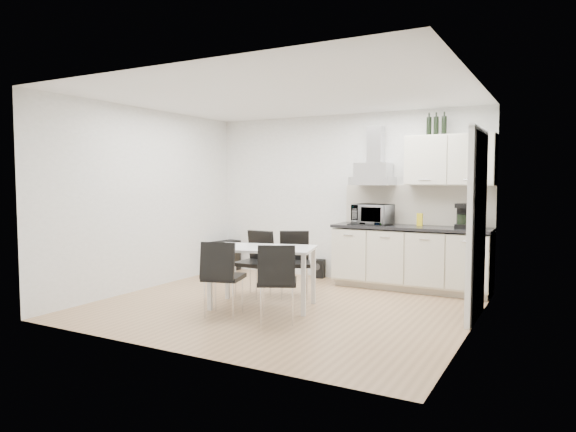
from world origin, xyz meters
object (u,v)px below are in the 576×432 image
Objects in this scene: chair_far_right at (294,265)px; chair_near_right at (277,283)px; chair_far_left at (253,264)px; floor_speaker at (319,269)px; guitar_amp at (223,256)px; dining_table at (263,255)px; chair_near_left at (224,278)px; kitchenette at (414,232)px.

chair_far_right and chair_near_right have the same top height.
chair_far_left reaches higher than floor_speaker.
chair_far_right reaches higher than guitar_amp.
chair_far_left and chair_far_right have the same top height.
guitar_amp is (-1.92, 1.82, -0.40)m from dining_table.
chair_near_left is at bearing 49.28° from chair_far_right.
dining_table reaches higher than guitar_amp.
chair_far_left is 2.04m from guitar_amp.
chair_far_right reaches higher than dining_table.
chair_far_right is 1.00× the size of chair_near_right.
dining_table is at bearing 136.70° from chair_far_left.
chair_far_right reaches higher than floor_speaker.
floor_speaker is (0.22, 1.63, -0.29)m from chair_far_left.
dining_table is 2.14m from floor_speaker.
chair_near_right is at bearing -33.88° from guitar_amp.
chair_near_right is at bearing -60.38° from dining_table.
kitchenette reaches higher than chair_far_right.
guitar_amp is 1.74m from floor_speaker.
kitchenette is 2.35m from dining_table.
floor_speaker is at bearing 174.00° from kitchenette.
dining_table is 1.59× the size of chair_near_right.
chair_far_right and chair_near_left have the same top height.
chair_far_left is 1.34× the size of guitar_amp.
chair_far_right is at bearing 62.14° from chair_near_left.
kitchenette is 2.59m from chair_near_right.
floor_speaker is at bearing 18.32° from guitar_amp.
chair_far_right is 1.23m from chair_near_right.
chair_near_left is (-0.19, -0.56, -0.22)m from dining_table.
chair_near_right reaches higher than floor_speaker.
dining_table is 1.59× the size of chair_near_left.
chair_near_left is 1.34× the size of guitar_amp.
chair_far_right is at bearing -136.12° from kitchenette.
guitar_amp is at bearing -40.07° from chair_far_left.
kitchenette is at bearing 42.50° from chair_near_left.
chair_near_right is at bearing -83.47° from floor_speaker.
chair_near_left is at bearing -122.35° from kitchenette.
chair_near_left is (-0.28, -1.23, 0.00)m from chair_far_right.
chair_far_left is at bearing 118.99° from dining_table.
chair_near_right is 2.97× the size of floor_speaker.
dining_table is 1.59× the size of chair_far_left.
guitar_amp is at bearing 110.81° from chair_near_left.
chair_near_right is (0.49, -0.50, -0.22)m from dining_table.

